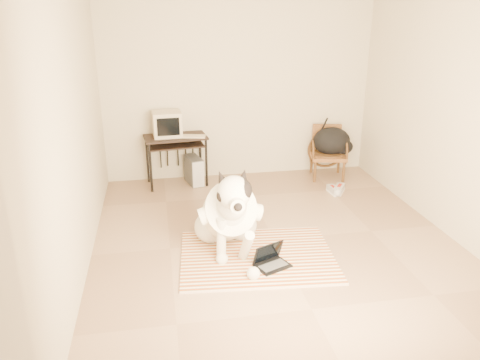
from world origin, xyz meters
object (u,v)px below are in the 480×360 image
object	(u,v)px
laptop	(271,260)
rattan_chair	(328,152)
pc_tower	(194,170)
backpack	(333,142)
dog	(229,214)
computer_desk	(176,143)
crt_monitor	(167,124)

from	to	relation	value
laptop	rattan_chair	xyz separation A→B (m)	(1.49, 2.46, 0.32)
pc_tower	backpack	xyz separation A→B (m)	(2.12, -0.07, 0.35)
dog	backpack	bearing A→B (deg)	46.28
computer_desk	rattan_chair	bearing A→B (deg)	-1.62
laptop	computer_desk	distance (m)	2.71
crt_monitor	rattan_chair	distance (m)	2.45
dog	crt_monitor	world-z (taller)	crt_monitor
computer_desk	laptop	bearing A→B (deg)	-72.49
crt_monitor	backpack	bearing A→B (deg)	-2.92
laptop	crt_monitor	size ratio (longest dim) A/B	0.96
dog	backpack	size ratio (longest dim) A/B	2.41
laptop	computer_desk	world-z (taller)	computer_desk
rattan_chair	backpack	size ratio (longest dim) A/B	1.28
rattan_chair	backpack	world-z (taller)	rattan_chair
pc_tower	rattan_chair	world-z (taller)	rattan_chair
dog	laptop	bearing A→B (deg)	-50.61
dog	rattan_chair	bearing A→B (deg)	47.62
dog	backpack	world-z (taller)	dog
laptop	backpack	bearing A→B (deg)	57.42
crt_monitor	pc_tower	bearing A→B (deg)	-8.64
computer_desk	crt_monitor	distance (m)	0.30
rattan_chair	laptop	bearing A→B (deg)	-121.17
rattan_chair	backpack	xyz separation A→B (m)	(0.07, -0.02, 0.16)
crt_monitor	rattan_chair	world-z (taller)	crt_monitor
dog	crt_monitor	distance (m)	2.26
crt_monitor	rattan_chair	size ratio (longest dim) A/B	0.54
dog	rattan_chair	world-z (taller)	dog
rattan_chair	backpack	bearing A→B (deg)	-11.44
computer_desk	dog	bearing A→B (deg)	-78.15
laptop	rattan_chair	world-z (taller)	rattan_chair
laptop	crt_monitor	xyz separation A→B (m)	(-0.91, 2.57, 0.83)
computer_desk	pc_tower	size ratio (longest dim) A/B	2.01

